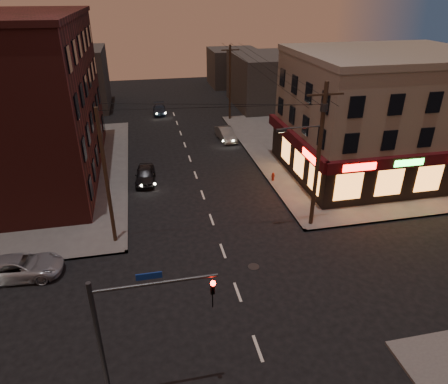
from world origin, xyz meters
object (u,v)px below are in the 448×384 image
object	(u,v)px
sedan_near	(145,175)
sedan_far	(159,110)
sedan_mid	(226,134)
fire_hydrant	(273,176)
suv_cross	(20,267)

from	to	relation	value
sedan_near	sedan_far	distance (m)	21.24
sedan_near	sedan_far	bearing A→B (deg)	87.59
sedan_near	sedan_mid	size ratio (longest dim) A/B	0.96
sedan_mid	fire_hydrant	world-z (taller)	sedan_mid
sedan_mid	sedan_far	world-z (taller)	sedan_mid
sedan_mid	sedan_near	bearing A→B (deg)	-140.94
suv_cross	sedan_far	world-z (taller)	suv_cross
suv_cross	fire_hydrant	xyz separation A→B (m)	(18.48, 9.18, -0.12)
sedan_near	sedan_far	size ratio (longest dim) A/B	0.97
sedan_far	fire_hydrant	bearing A→B (deg)	-68.37
suv_cross	sedan_mid	distance (m)	26.55
sedan_mid	sedan_far	xyz separation A→B (m)	(-6.53, 11.96, -0.09)
suv_cross	sedan_mid	world-z (taller)	sedan_mid
suv_cross	sedan_far	xyz separation A→B (m)	(10.23, 32.56, -0.07)
sedan_near	fire_hydrant	size ratio (longest dim) A/B	5.52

